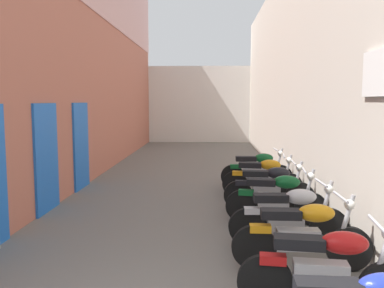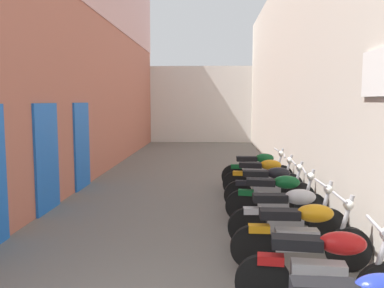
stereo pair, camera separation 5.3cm
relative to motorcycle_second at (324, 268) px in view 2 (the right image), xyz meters
name	(u,v)px [view 2 (the right image)]	position (x,y,z in m)	size (l,w,h in m)	color
ground_plane	(188,189)	(-1.80, 5.97, -0.50)	(35.55, 35.55, 0.00)	#66635E
building_left	(93,31)	(-4.74, 7.92, 3.81)	(0.45, 19.55, 8.56)	#B76651
building_right	(292,72)	(1.14, 7.96, 2.60)	(0.45, 19.55, 6.19)	beige
building_far_end	(201,104)	(-1.80, 18.74, 1.56)	(8.49, 2.00, 4.12)	silver
motorcycle_second	(324,268)	(0.00, 0.00, 0.00)	(1.85, 0.58, 1.04)	black
motorcycle_third	(301,234)	(0.00, 1.10, 0.00)	(1.85, 0.58, 1.04)	black
motorcycle_fourth	(289,215)	(0.00, 1.99, 0.00)	(1.85, 0.58, 1.04)	black
motorcycle_fifth	(277,197)	(0.00, 3.15, 0.00)	(1.84, 0.58, 1.04)	black
motorcycle_sixth	(270,186)	(0.00, 4.06, 0.00)	(1.85, 0.58, 1.04)	black
motorcycle_seventh	(263,177)	(0.00, 5.13, 0.00)	(1.84, 0.58, 1.04)	black
motorcycle_eighth	(258,169)	(0.00, 6.21, 0.00)	(1.85, 0.58, 1.04)	black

